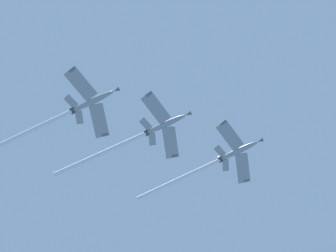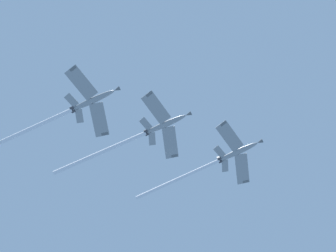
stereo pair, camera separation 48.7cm
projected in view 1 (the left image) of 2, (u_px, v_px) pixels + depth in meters
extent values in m
ellipsoid|color=gray|center=(239.00, 151.00, 126.24)|extent=(11.58, 6.60, 3.45)
cone|color=#595E60|center=(260.00, 141.00, 126.58)|extent=(2.13, 1.85, 1.46)
ellipsoid|color=black|center=(245.00, 147.00, 126.92)|extent=(3.06, 2.15, 1.38)
cube|color=gray|center=(243.00, 168.00, 127.59)|extent=(8.47, 9.23, 0.83)
cube|color=#595E60|center=(247.00, 180.00, 128.84)|extent=(1.83, 1.68, 0.43)
cube|color=gray|center=(230.00, 136.00, 124.62)|extent=(5.28, 9.53, 0.83)
cube|color=#595E60|center=(223.00, 123.00, 123.57)|extent=(1.90, 1.04, 0.43)
cube|color=gray|center=(226.00, 165.00, 126.63)|extent=(3.78, 3.85, 0.47)
cube|color=gray|center=(220.00, 151.00, 125.35)|extent=(2.25, 3.80, 0.47)
cube|color=#595E60|center=(222.00, 156.00, 127.34)|extent=(2.66, 1.38, 3.18)
cylinder|color=#38383D|center=(221.00, 161.00, 125.98)|extent=(1.36, 1.20, 0.96)
cylinder|color=#38383D|center=(220.00, 158.00, 125.72)|extent=(1.36, 1.20, 0.96)
cylinder|color=white|center=(179.00, 179.00, 125.19)|extent=(23.11, 11.60, 5.38)
ellipsoid|color=gray|center=(166.00, 124.00, 121.58)|extent=(11.49, 6.76, 3.79)
cone|color=#595E60|center=(188.00, 114.00, 122.14)|extent=(2.16, 1.88, 1.50)
ellipsoid|color=black|center=(172.00, 120.00, 122.33)|extent=(3.07, 2.19, 1.46)
cube|color=gray|center=(171.00, 142.00, 122.91)|extent=(8.54, 9.17, 0.93)
cube|color=#595E60|center=(175.00, 156.00, 124.15)|extent=(1.81, 1.69, 0.49)
cube|color=gray|center=(156.00, 108.00, 119.92)|extent=(5.40, 9.55, 0.93)
cube|color=#595E60|center=(149.00, 94.00, 118.85)|extent=(1.89, 1.06, 0.49)
cube|color=gray|center=(152.00, 139.00, 121.80)|extent=(3.80, 3.83, 0.53)
cube|color=gray|center=(146.00, 124.00, 120.51)|extent=(2.30, 3.82, 0.53)
cube|color=#595E60|center=(149.00, 130.00, 122.51)|extent=(2.70, 1.46, 3.23)
cylinder|color=#38383D|center=(147.00, 134.00, 121.12)|extent=(1.38, 1.22, 0.99)
cylinder|color=#38383D|center=(146.00, 132.00, 120.86)|extent=(1.38, 1.22, 0.99)
cylinder|color=white|center=(100.00, 154.00, 119.85)|extent=(23.97, 12.59, 6.51)
ellipsoid|color=gray|center=(93.00, 101.00, 115.58)|extent=(11.59, 6.49, 3.74)
cone|color=#595E60|center=(117.00, 90.00, 116.06)|extent=(2.14, 1.85, 1.50)
ellipsoid|color=black|center=(100.00, 97.00, 116.31)|extent=(3.07, 2.13, 1.44)
cube|color=gray|center=(99.00, 121.00, 116.90)|extent=(8.41, 9.25, 0.92)
cube|color=#595E60|center=(105.00, 135.00, 118.14)|extent=(1.83, 1.66, 0.48)
cube|color=gray|center=(81.00, 84.00, 113.95)|extent=(5.18, 9.51, 0.92)
cube|color=#595E60|center=(72.00, 70.00, 112.90)|extent=(1.89, 1.02, 0.48)
cube|color=gray|center=(79.00, 117.00, 115.85)|extent=(3.76, 3.86, 0.52)
cube|color=gray|center=(71.00, 102.00, 114.58)|extent=(2.21, 3.79, 0.52)
cube|color=#595E60|center=(76.00, 108.00, 116.57)|extent=(2.72, 1.38, 3.22)
cylinder|color=#38383D|center=(73.00, 112.00, 115.19)|extent=(1.37, 1.20, 0.98)
cylinder|color=#38383D|center=(72.00, 109.00, 114.94)|extent=(1.37, 1.20, 0.98)
cylinder|color=white|center=(30.00, 131.00, 114.22)|extent=(21.04, 10.45, 5.63)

